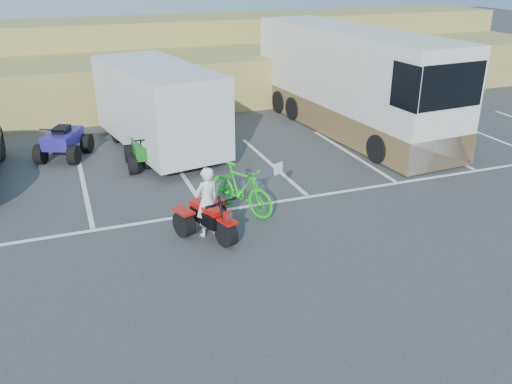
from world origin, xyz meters
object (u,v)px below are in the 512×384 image
object	(u,v)px
rider	(207,202)
rv_motorhome	(350,88)
cargo_trailer	(158,105)
green_dirt_bike	(241,189)
quad_atv_green	(148,166)
quad_atv_blue	(66,158)
red_trike_atv	(212,237)

from	to	relation	value
rider	rv_motorhome	bearing A→B (deg)	-158.09
rider	cargo_trailer	xyz separation A→B (m)	(0.18, 6.23, 0.66)
green_dirt_bike	cargo_trailer	size ratio (longest dim) A/B	0.33
cargo_trailer	quad_atv_green	size ratio (longest dim) A/B	3.85
rv_motorhome	quad_atv_blue	world-z (taller)	rv_motorhome
green_dirt_bike	cargo_trailer	xyz separation A→B (m)	(-0.90, 5.37, 0.85)
red_trike_atv	cargo_trailer	distance (m)	6.54
quad_atv_blue	quad_atv_green	distance (m)	2.79
red_trike_atv	rv_motorhome	xyz separation A→B (m)	(6.91, 6.29, 1.50)
green_dirt_bike	rv_motorhome	world-z (taller)	rv_motorhome
rv_motorhome	green_dirt_bike	bearing A→B (deg)	-142.69
cargo_trailer	quad_atv_green	xyz separation A→B (m)	(-0.68, -1.42, -1.45)
rider	quad_atv_green	xyz separation A→B (m)	(-0.50, 4.81, -0.80)
red_trike_atv	quad_atv_blue	distance (m)	7.17
rv_motorhome	quad_atv_green	bearing A→B (deg)	-174.48
rider	green_dirt_bike	bearing A→B (deg)	-160.91
rider	rv_motorhome	world-z (taller)	rv_motorhome
green_dirt_bike	quad_atv_blue	size ratio (longest dim) A/B	1.18
green_dirt_bike	quad_atv_blue	world-z (taller)	green_dirt_bike
green_dirt_bike	rider	bearing A→B (deg)	-168.99
red_trike_atv	rider	world-z (taller)	rider
red_trike_atv	rider	distance (m)	0.81
red_trike_atv	quad_atv_blue	bearing A→B (deg)	93.48
red_trike_atv	rider	xyz separation A→B (m)	(-0.05, 0.14, 0.80)
red_trike_atv	quad_atv_green	bearing A→B (deg)	76.83
rider	quad_atv_green	bearing A→B (deg)	-103.58
green_dirt_bike	quad_atv_green	xyz separation A→B (m)	(-1.58, 3.95, -0.60)
red_trike_atv	cargo_trailer	world-z (taller)	cargo_trailer
quad_atv_blue	quad_atv_green	size ratio (longest dim) A/B	1.08
rider	quad_atv_blue	size ratio (longest dim) A/B	0.93
rider	green_dirt_bike	distance (m)	1.39
cargo_trailer	rv_motorhome	bearing A→B (deg)	-11.59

